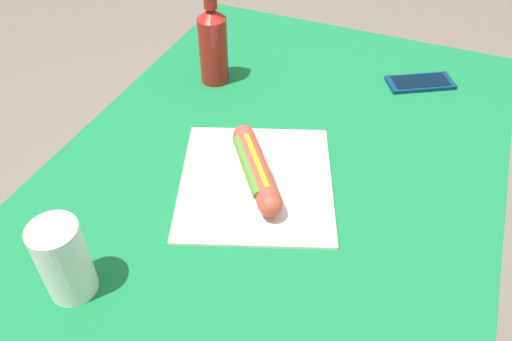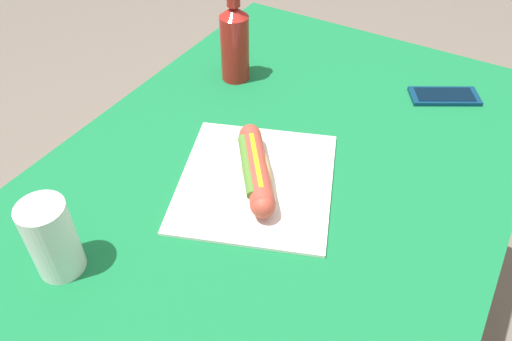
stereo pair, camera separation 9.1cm
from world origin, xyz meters
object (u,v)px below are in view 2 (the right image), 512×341
Objects in this scene: cell_phone at (444,96)px; hot_dog at (255,169)px; drinking_cup at (52,239)px; soda_bottle at (235,41)px.

hot_dog is at bearing 153.28° from cell_phone.
drinking_cup is at bearing 152.94° from cell_phone.
soda_bottle reaches higher than drinking_cup.
hot_dog is at bearing -27.54° from drinking_cup.
cell_phone is 0.86m from drinking_cup.
soda_bottle is (0.28, 0.22, 0.06)m from hot_dog.
hot_dog is 0.36m from soda_bottle.
soda_bottle is at bearing 37.92° from hot_dog.
hot_dog is 0.50m from cell_phone.
hot_dog is 0.88× the size of soda_bottle.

